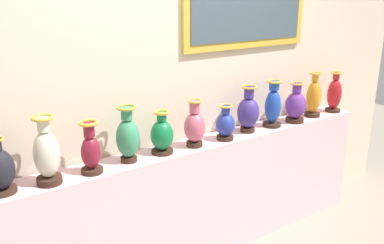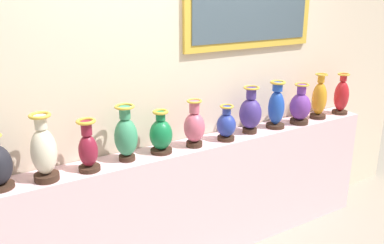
{
  "view_description": "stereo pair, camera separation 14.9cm",
  "coord_description": "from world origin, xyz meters",
  "px_view_note": "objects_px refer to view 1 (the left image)",
  "views": [
    {
      "loc": [
        -1.68,
        -2.42,
        2.11
      ],
      "look_at": [
        0.0,
        0.0,
        1.17
      ],
      "focal_mm": 38.79,
      "sensor_mm": 36.0,
      "label": 1
    },
    {
      "loc": [
        -1.56,
        -2.5,
        2.11
      ],
      "look_at": [
        0.0,
        0.0,
        1.17
      ],
      "focal_mm": 38.79,
      "sensor_mm": 36.0,
      "label": 2
    }
  ],
  "objects_px": {
    "vase_rose": "(194,126)",
    "vase_crimson": "(334,94)",
    "vase_onyx": "(0,170)",
    "vase_indigo": "(248,112)",
    "vase_cobalt": "(225,125)",
    "vase_jade": "(128,137)",
    "vase_amber": "(313,97)",
    "vase_violet": "(296,105)",
    "vase_ivory": "(47,154)",
    "vase_sapphire": "(273,106)",
    "vase_burgundy": "(91,151)",
    "vase_emerald": "(162,135)"
  },
  "relations": [
    {
      "from": "vase_ivory",
      "to": "vase_jade",
      "type": "distance_m",
      "value": 0.55
    },
    {
      "from": "vase_burgundy",
      "to": "vase_crimson",
      "type": "bearing_deg",
      "value": 0.18
    },
    {
      "from": "vase_onyx",
      "to": "vase_violet",
      "type": "height_order",
      "value": "vase_violet"
    },
    {
      "from": "vase_ivory",
      "to": "vase_crimson",
      "type": "bearing_deg",
      "value": 0.18
    },
    {
      "from": "vase_onyx",
      "to": "vase_ivory",
      "type": "xyz_separation_m",
      "value": [
        0.26,
        -0.03,
        0.05
      ]
    },
    {
      "from": "vase_burgundy",
      "to": "vase_emerald",
      "type": "xyz_separation_m",
      "value": [
        0.54,
        0.03,
        -0.01
      ]
    },
    {
      "from": "vase_burgundy",
      "to": "vase_rose",
      "type": "xyz_separation_m",
      "value": [
        0.81,
        0.01,
        0.01
      ]
    },
    {
      "from": "vase_indigo",
      "to": "vase_amber",
      "type": "xyz_separation_m",
      "value": [
        0.79,
        -0.01,
        0.01
      ]
    },
    {
      "from": "vase_jade",
      "to": "vase_crimson",
      "type": "bearing_deg",
      "value": -0.6
    },
    {
      "from": "vase_emerald",
      "to": "vase_violet",
      "type": "height_order",
      "value": "vase_violet"
    },
    {
      "from": "vase_ivory",
      "to": "vase_jade",
      "type": "bearing_deg",
      "value": 3.28
    },
    {
      "from": "vase_violet",
      "to": "vase_amber",
      "type": "height_order",
      "value": "vase_amber"
    },
    {
      "from": "vase_cobalt",
      "to": "vase_onyx",
      "type": "bearing_deg",
      "value": 178.54
    },
    {
      "from": "vase_burgundy",
      "to": "vase_crimson",
      "type": "xyz_separation_m",
      "value": [
        2.45,
        0.01,
        0.02
      ]
    },
    {
      "from": "vase_ivory",
      "to": "vase_rose",
      "type": "xyz_separation_m",
      "value": [
        1.08,
        0.01,
        -0.03
      ]
    },
    {
      "from": "vase_cobalt",
      "to": "vase_sapphire",
      "type": "height_order",
      "value": "vase_sapphire"
    },
    {
      "from": "vase_amber",
      "to": "vase_sapphire",
      "type": "bearing_deg",
      "value": 179.84
    },
    {
      "from": "vase_onyx",
      "to": "vase_sapphire",
      "type": "xyz_separation_m",
      "value": [
        2.17,
        -0.01,
        0.04
      ]
    },
    {
      "from": "vase_ivory",
      "to": "vase_indigo",
      "type": "distance_m",
      "value": 1.64
    },
    {
      "from": "vase_emerald",
      "to": "vase_indigo",
      "type": "height_order",
      "value": "vase_indigo"
    },
    {
      "from": "vase_cobalt",
      "to": "vase_indigo",
      "type": "relative_size",
      "value": 0.73
    },
    {
      "from": "vase_onyx",
      "to": "vase_rose",
      "type": "distance_m",
      "value": 1.34
    },
    {
      "from": "vase_onyx",
      "to": "vase_indigo",
      "type": "height_order",
      "value": "vase_indigo"
    },
    {
      "from": "vase_emerald",
      "to": "vase_amber",
      "type": "bearing_deg",
      "value": -0.42
    },
    {
      "from": "vase_violet",
      "to": "vase_burgundy",
      "type": "bearing_deg",
      "value": 179.75
    },
    {
      "from": "vase_jade",
      "to": "vase_cobalt",
      "type": "distance_m",
      "value": 0.82
    },
    {
      "from": "vase_emerald",
      "to": "vase_sapphire",
      "type": "height_order",
      "value": "vase_sapphire"
    },
    {
      "from": "vase_violet",
      "to": "vase_sapphire",
      "type": "bearing_deg",
      "value": 173.49
    },
    {
      "from": "vase_sapphire",
      "to": "vase_amber",
      "type": "height_order",
      "value": "vase_amber"
    },
    {
      "from": "vase_rose",
      "to": "vase_indigo",
      "type": "height_order",
      "value": "vase_indigo"
    },
    {
      "from": "vase_onyx",
      "to": "vase_rose",
      "type": "height_order",
      "value": "vase_rose"
    },
    {
      "from": "vase_jade",
      "to": "vase_crimson",
      "type": "height_order",
      "value": "vase_jade"
    },
    {
      "from": "vase_rose",
      "to": "vase_sapphire",
      "type": "distance_m",
      "value": 0.82
    },
    {
      "from": "vase_ivory",
      "to": "vase_sapphire",
      "type": "bearing_deg",
      "value": 0.65
    },
    {
      "from": "vase_violet",
      "to": "vase_amber",
      "type": "bearing_deg",
      "value": 5.89
    },
    {
      "from": "vase_jade",
      "to": "vase_indigo",
      "type": "xyz_separation_m",
      "value": [
        1.09,
        0.0,
        -0.01
      ]
    },
    {
      "from": "vase_sapphire",
      "to": "vase_crimson",
      "type": "distance_m",
      "value": 0.81
    },
    {
      "from": "vase_burgundy",
      "to": "vase_jade",
      "type": "relative_size",
      "value": 0.88
    },
    {
      "from": "vase_burgundy",
      "to": "vase_violet",
      "type": "height_order",
      "value": "vase_violet"
    },
    {
      "from": "vase_jade",
      "to": "vase_amber",
      "type": "height_order",
      "value": "vase_amber"
    },
    {
      "from": "vase_ivory",
      "to": "vase_burgundy",
      "type": "relative_size",
      "value": 1.24
    },
    {
      "from": "vase_jade",
      "to": "vase_emerald",
      "type": "bearing_deg",
      "value": 0.07
    },
    {
      "from": "vase_emerald",
      "to": "vase_amber",
      "type": "xyz_separation_m",
      "value": [
        1.61,
        -0.01,
        0.04
      ]
    },
    {
      "from": "vase_jade",
      "to": "vase_amber",
      "type": "bearing_deg",
      "value": -0.35
    },
    {
      "from": "vase_rose",
      "to": "vase_crimson",
      "type": "distance_m",
      "value": 1.63
    },
    {
      "from": "vase_ivory",
      "to": "vase_emerald",
      "type": "distance_m",
      "value": 0.82
    },
    {
      "from": "vase_sapphire",
      "to": "vase_crimson",
      "type": "height_order",
      "value": "vase_sapphire"
    },
    {
      "from": "vase_ivory",
      "to": "vase_amber",
      "type": "relative_size",
      "value": 1.04
    },
    {
      "from": "vase_onyx",
      "to": "vase_rose",
      "type": "relative_size",
      "value": 0.93
    },
    {
      "from": "vase_cobalt",
      "to": "vase_emerald",
      "type": "bearing_deg",
      "value": 175.93
    }
  ]
}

